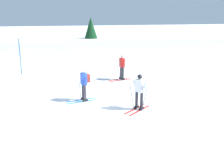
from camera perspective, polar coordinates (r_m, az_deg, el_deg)
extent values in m
plane|color=white|center=(12.61, -4.77, -7.32)|extent=(120.00, 120.00, 0.00)
cube|color=white|center=(30.22, -7.86, 6.89)|extent=(80.00, 9.09, 1.51)
cube|color=red|center=(12.29, 6.09, -7.90)|extent=(1.28, 1.11, 0.02)
cube|color=red|center=(12.44, 5.01, -7.60)|extent=(1.28, 1.11, 0.02)
cube|color=black|center=(12.39, 6.49, -7.44)|extent=(0.28, 0.26, 0.10)
cube|color=black|center=(12.53, 5.41, -7.14)|extent=(0.28, 0.26, 0.10)
cylinder|color=#2D2D33|center=(12.22, 6.55, -5.37)|extent=(0.14, 0.14, 0.85)
cylinder|color=#2D2D33|center=(12.36, 5.47, -5.10)|extent=(0.14, 0.14, 0.85)
cube|color=white|center=(12.10, 6.08, -2.44)|extent=(0.43, 0.44, 0.60)
cylinder|color=white|center=(11.95, 7.02, -2.74)|extent=(0.23, 0.25, 0.55)
cylinder|color=white|center=(12.22, 5.06, -2.30)|extent=(0.23, 0.25, 0.55)
sphere|color=black|center=(11.98, 6.14, -0.47)|extent=(0.22, 0.22, 0.22)
cylinder|color=#38383D|center=(12.01, 7.15, -5.45)|extent=(0.21, 0.24, 1.21)
cylinder|color=#38383D|center=(12.38, 4.39, -4.76)|extent=(0.21, 0.24, 1.21)
cube|color=teal|center=(12.26, 6.64, -2.13)|extent=(0.32, 0.33, 0.40)
cube|color=red|center=(17.18, 1.95, -1.28)|extent=(1.57, 0.50, 0.02)
cube|color=red|center=(17.42, 1.54, -1.05)|extent=(1.57, 0.50, 0.02)
cube|color=black|center=(17.23, 2.40, -1.03)|extent=(0.28, 0.18, 0.10)
cube|color=black|center=(17.47, 1.99, -0.81)|extent=(0.28, 0.18, 0.10)
cylinder|color=#2D2D33|center=(17.11, 2.42, 0.50)|extent=(0.14, 0.14, 0.85)
cylinder|color=#2D2D33|center=(17.35, 2.00, 0.70)|extent=(0.14, 0.14, 0.85)
cube|color=red|center=(17.09, 2.23, 2.64)|extent=(0.33, 0.43, 0.60)
cylinder|color=red|center=(16.87, 2.55, 2.43)|extent=(0.15, 0.27, 0.55)
cylinder|color=red|center=(17.30, 1.79, 2.75)|extent=(0.15, 0.27, 0.55)
sphere|color=silver|center=(17.01, 2.24, 4.06)|extent=(0.22, 0.22, 0.22)
cylinder|color=#38383D|center=(16.95, 2.34, 0.19)|extent=(0.13, 0.41, 1.00)
cylinder|color=#38383D|center=(17.45, 1.48, 0.62)|extent=(0.13, 0.41, 1.00)
cube|color=#237AC6|center=(13.40, -6.53, -5.98)|extent=(1.56, 0.52, 0.02)
cube|color=#237AC6|center=(13.65, -6.92, -5.61)|extent=(1.56, 0.52, 0.02)
cube|color=black|center=(13.43, -5.93, -5.65)|extent=(0.28, 0.19, 0.10)
cube|color=black|center=(13.68, -6.33, -5.28)|extent=(0.28, 0.19, 0.10)
cylinder|color=#38333D|center=(13.27, -5.98, -3.73)|extent=(0.14, 0.14, 0.85)
cylinder|color=#38333D|center=(13.52, -6.38, -3.39)|extent=(0.14, 0.14, 0.85)
cube|color=#284CB7|center=(13.22, -6.26, -0.98)|extent=(0.33, 0.43, 0.60)
cylinder|color=#284CB7|center=(12.99, -5.97, -1.31)|extent=(0.16, 0.27, 0.55)
cylinder|color=#284CB7|center=(13.44, -6.69, -0.78)|extent=(0.16, 0.27, 0.55)
sphere|color=silver|center=(13.11, -6.31, 0.83)|extent=(0.22, 0.22, 0.22)
cylinder|color=#38383D|center=(13.05, -6.06, -4.17)|extent=(0.10, 0.27, 1.04)
cylinder|color=#38383D|center=(13.70, -7.09, -3.28)|extent=(0.10, 0.27, 1.04)
cube|color=maroon|center=(13.28, -5.41, -0.79)|extent=(0.25, 0.32, 0.40)
cylinder|color=#1E56AD|center=(19.76, -19.61, 3.78)|extent=(0.06, 0.06, 2.58)
cylinder|color=#513823|center=(28.30, -4.60, 5.70)|extent=(0.24, 0.24, 0.76)
cone|color=#0F3819|center=(28.07, -4.68, 9.47)|extent=(1.85, 1.85, 2.98)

